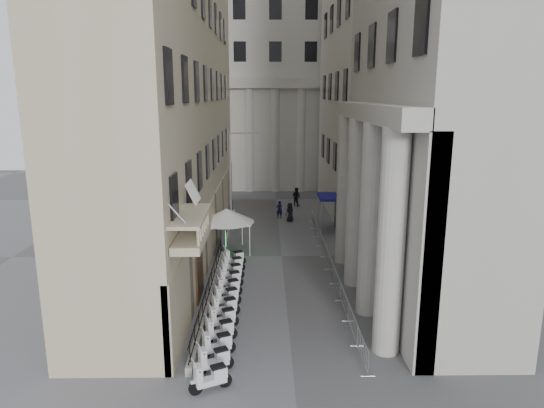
{
  "coord_description": "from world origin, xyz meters",
  "views": [
    {
      "loc": [
        -1.12,
        -13.81,
        11.32
      ],
      "look_at": [
        -0.73,
        16.25,
        4.5
      ],
      "focal_mm": 32.0,
      "sensor_mm": 36.0,
      "label": 1
    }
  ],
  "objects_px": {
    "street_lamp": "(234,170)",
    "security_tent": "(231,217)",
    "pedestrian_a": "(279,209)",
    "pedestrian_b": "(296,197)",
    "scooter_0": "(211,390)",
    "info_kiosk": "(223,241)"
  },
  "relations": [
    {
      "from": "street_lamp",
      "to": "security_tent",
      "type": "bearing_deg",
      "value": -108.85
    },
    {
      "from": "scooter_0",
      "to": "pedestrian_b",
      "type": "height_order",
      "value": "pedestrian_b"
    },
    {
      "from": "pedestrian_b",
      "to": "scooter_0",
      "type": "bearing_deg",
      "value": 119.38
    },
    {
      "from": "security_tent",
      "to": "pedestrian_b",
      "type": "bearing_deg",
      "value": 69.74
    },
    {
      "from": "info_kiosk",
      "to": "pedestrian_b",
      "type": "xyz_separation_m",
      "value": [
        6.24,
        15.72,
        -0.06
      ]
    },
    {
      "from": "scooter_0",
      "to": "street_lamp",
      "type": "bearing_deg",
      "value": -23.26
    },
    {
      "from": "scooter_0",
      "to": "street_lamp",
      "type": "height_order",
      "value": "street_lamp"
    },
    {
      "from": "street_lamp",
      "to": "info_kiosk",
      "type": "relative_size",
      "value": 4.02
    },
    {
      "from": "scooter_0",
      "to": "pedestrian_a",
      "type": "bearing_deg",
      "value": -31.89
    },
    {
      "from": "info_kiosk",
      "to": "street_lamp",
      "type": "bearing_deg",
      "value": 79.24
    },
    {
      "from": "security_tent",
      "to": "street_lamp",
      "type": "distance_m",
      "value": 8.31
    },
    {
      "from": "scooter_0",
      "to": "pedestrian_b",
      "type": "bearing_deg",
      "value": -34.08
    },
    {
      "from": "street_lamp",
      "to": "pedestrian_b",
      "type": "relative_size",
      "value": 4.25
    },
    {
      "from": "info_kiosk",
      "to": "pedestrian_a",
      "type": "height_order",
      "value": "info_kiosk"
    },
    {
      "from": "info_kiosk",
      "to": "pedestrian_b",
      "type": "height_order",
      "value": "info_kiosk"
    },
    {
      "from": "street_lamp",
      "to": "pedestrian_a",
      "type": "height_order",
      "value": "street_lamp"
    },
    {
      "from": "info_kiosk",
      "to": "pedestrian_b",
      "type": "distance_m",
      "value": 16.91
    },
    {
      "from": "scooter_0",
      "to": "pedestrian_a",
      "type": "height_order",
      "value": "pedestrian_a"
    },
    {
      "from": "street_lamp",
      "to": "info_kiosk",
      "type": "distance_m",
      "value": 9.29
    },
    {
      "from": "pedestrian_a",
      "to": "info_kiosk",
      "type": "bearing_deg",
      "value": 46.25
    },
    {
      "from": "scooter_0",
      "to": "pedestrian_a",
      "type": "distance_m",
      "value": 27.3
    },
    {
      "from": "scooter_0",
      "to": "pedestrian_a",
      "type": "relative_size",
      "value": 0.92
    }
  ]
}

